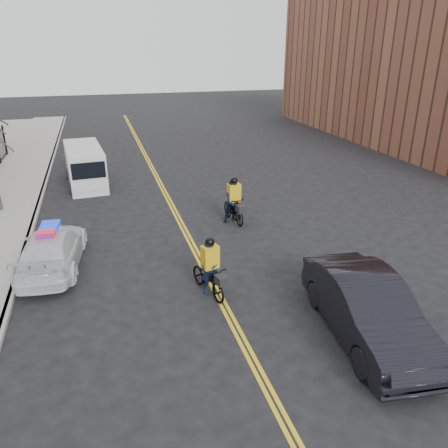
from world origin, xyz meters
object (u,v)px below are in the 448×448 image
cargo_van (85,167)px  cyclist_near (210,274)px  cyclist_far (234,204)px  police_cruiser (52,249)px  dark_sedan (367,309)px

cargo_van → cyclist_near: bearing=-79.1°
cargo_van → cyclist_far: (6.04, -7.27, -0.22)m
police_cruiser → cyclist_far: (7.12, 2.24, 0.10)m
dark_sedan → cargo_van: cargo_van is taller
dark_sedan → cyclist_near: cyclist_near is taller
cargo_van → cyclist_near: 13.12m
police_cruiser → cargo_van: 9.57m
dark_sedan → cyclist_near: 4.57m
police_cruiser → dark_sedan: (8.01, -6.25, 0.15)m
cargo_van → dark_sedan: bearing=-71.4°
dark_sedan → cyclist_far: bearing=102.3°
dark_sedan → cyclist_near: bearing=142.5°
cargo_van → cyclist_far: 9.45m
cyclist_far → cyclist_near: bearing=-121.3°
police_cruiser → cyclist_near: 5.63m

